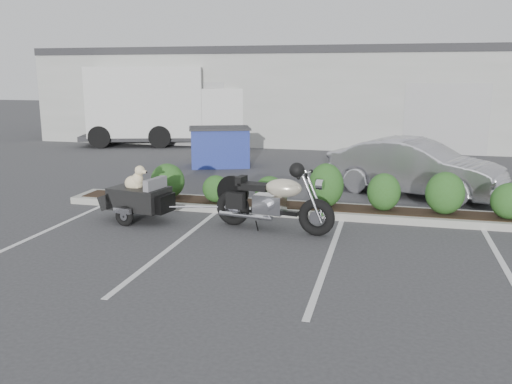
% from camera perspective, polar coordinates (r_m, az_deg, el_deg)
% --- Properties ---
extents(ground, '(90.00, 90.00, 0.00)m').
position_cam_1_polar(ground, '(9.71, 0.98, -5.24)').
color(ground, '#38383A').
rests_on(ground, ground).
extents(planter_kerb, '(12.00, 1.00, 0.15)m').
position_cam_1_polar(planter_kerb, '(11.63, 8.26, -2.01)').
color(planter_kerb, '#9E9E93').
rests_on(planter_kerb, ground).
extents(building, '(26.00, 10.00, 4.00)m').
position_cam_1_polar(building, '(26.12, 9.62, 10.13)').
color(building, '#9EA099').
rests_on(building, ground).
extents(motorcycle, '(2.42, 1.00, 1.40)m').
position_cam_1_polar(motorcycle, '(10.26, 1.75, -1.03)').
color(motorcycle, black).
rests_on(motorcycle, ground).
extents(pet_trailer, '(1.97, 1.12, 1.16)m').
position_cam_1_polar(pet_trailer, '(11.21, -12.24, -0.53)').
color(pet_trailer, black).
rests_on(pet_trailer, ground).
extents(sedan, '(4.42, 2.94, 1.38)m').
position_cam_1_polar(sedan, '(13.81, 16.40, 2.49)').
color(sedan, '#AFAEB6').
rests_on(sedan, ground).
extents(dumpster, '(2.26, 1.91, 1.26)m').
position_cam_1_polar(dumpster, '(17.51, -3.84, 4.80)').
color(dumpster, navy).
rests_on(dumpster, ground).
extents(delivery_truck, '(7.33, 4.07, 3.20)m').
position_cam_1_polar(delivery_truck, '(23.18, -9.40, 8.73)').
color(delivery_truck, silver).
rests_on(delivery_truck, ground).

